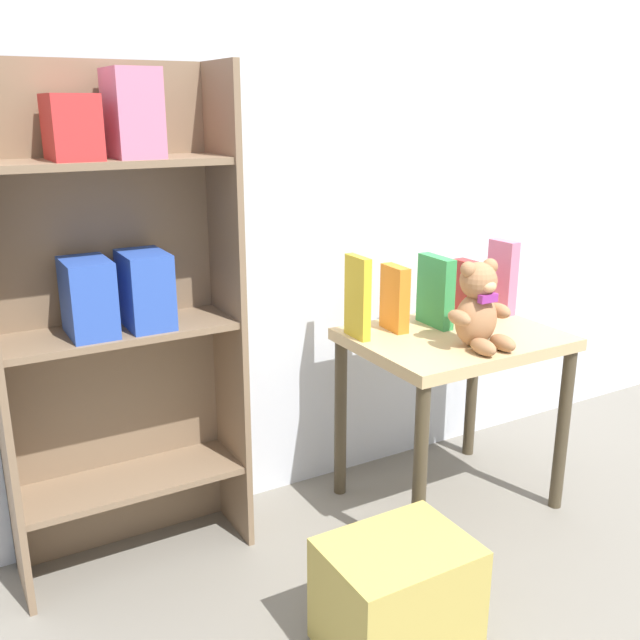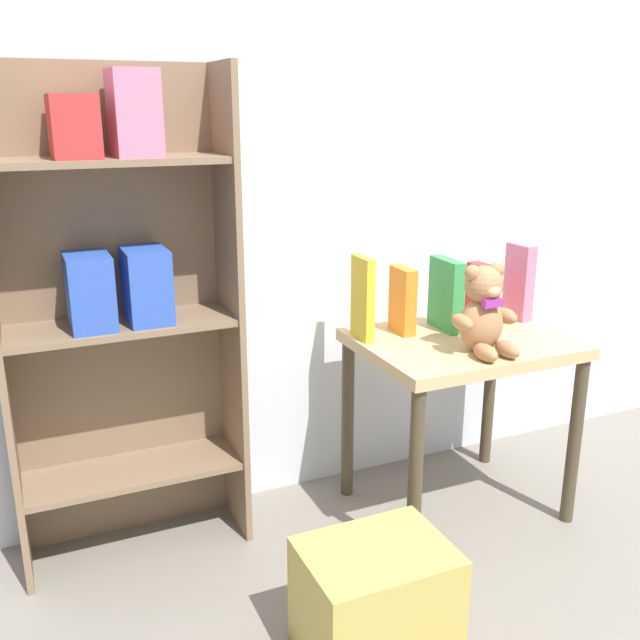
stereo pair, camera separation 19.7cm
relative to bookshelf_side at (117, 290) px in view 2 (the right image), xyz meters
name	(u,v)px [view 2 (the right image)]	position (x,y,z in m)	size (l,w,h in m)	color
wall_back	(382,102)	(0.87, 0.14, 0.48)	(4.80, 0.06, 2.50)	silver
bookshelf_side	(117,290)	(0.00, 0.00, 0.00)	(0.62, 0.24, 1.35)	#7F664C
display_table	(461,365)	(0.96, -0.23, -0.28)	(0.62, 0.48, 0.57)	tan
teddy_bear	(484,313)	(0.94, -0.35, -0.08)	(0.19, 0.18, 0.25)	#A8754C
book_standing_yellow	(363,298)	(0.68, -0.11, -0.07)	(0.03, 0.11, 0.25)	gold
book_standing_orange	(403,300)	(0.82, -0.10, -0.09)	(0.04, 0.11, 0.20)	orange
book_standing_green	(446,294)	(0.96, -0.13, -0.08)	(0.04, 0.15, 0.22)	#33934C
book_standing_red	(482,294)	(1.10, -0.12, -0.10)	(0.04, 0.12, 0.19)	red
book_standing_pink	(519,282)	(1.24, -0.13, -0.07)	(0.04, 0.10, 0.25)	#D17093
storage_bin	(376,600)	(0.43, -0.69, -0.63)	(0.34, 0.26, 0.27)	tan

